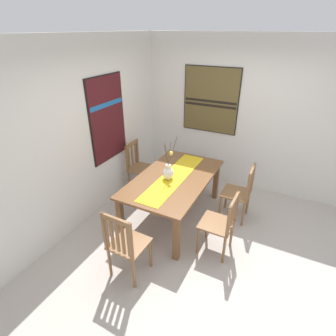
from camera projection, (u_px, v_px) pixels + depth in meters
The scene contains 12 objects.
ground_plane at pixel (200, 239), 3.95m from camera, with size 6.40×6.40×0.03m, color #B2A89E.
wall_back at pixel (90, 131), 4.06m from camera, with size 6.40×0.12×2.70m, color silver.
wall_side at pixel (242, 116), 4.78m from camera, with size 0.12×6.40×2.70m, color silver.
dining_table at pixel (174, 182), 4.12m from camera, with size 1.79×1.04×0.73m.
table_runner at pixel (174, 177), 4.08m from camera, with size 1.65×0.36×0.01m, color gold.
centerpiece_vase at pixel (168, 172), 3.97m from camera, with size 0.27×0.17×0.67m.
chair_0 at pixel (139, 166), 4.93m from camera, with size 0.43×0.43×0.93m.
chair_1 at pixel (126, 244), 3.13m from camera, with size 0.43×0.43×0.97m.
chair_2 at pixel (221, 223), 3.50m from camera, with size 0.42×0.42×0.90m.
chair_3 at pixel (240, 192), 4.16m from camera, with size 0.43×0.43×0.93m.
painting_on_back_wall at pixel (107, 119), 4.25m from camera, with size 0.83×0.05×1.35m.
painting_on_side_wall at pixel (211, 100), 4.85m from camera, with size 0.05×1.03×1.18m.
Camera 1 is at (-2.90, -0.94, 2.75)m, focal length 28.57 mm.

